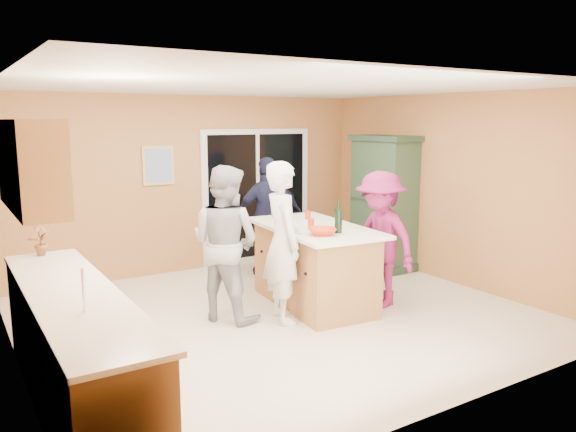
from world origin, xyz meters
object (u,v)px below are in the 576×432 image
woman_white (283,242)px  kitchen_island (314,268)px  green_hutch (384,204)px  woman_grey (225,243)px  woman_magenta (380,239)px  woman_navy (269,217)px

woman_white → kitchen_island: bearing=-52.4°
green_hutch → woman_grey: 3.15m
woman_magenta → green_hutch: bearing=132.1°
woman_white → woman_navy: (0.80, 1.70, -0.04)m
green_hutch → woman_white: size_ratio=1.12×
green_hutch → woman_navy: size_ratio=1.17×
green_hutch → woman_grey: (-3.05, -0.79, -0.10)m
green_hutch → woman_white: bearing=-154.7°
kitchen_island → woman_grey: size_ratio=1.12×
green_hutch → woman_magenta: (-1.26, -1.37, -0.16)m
kitchen_island → woman_grey: 1.21m
woman_white → woman_navy: 1.88m
kitchen_island → green_hutch: size_ratio=0.97×
kitchen_island → woman_white: (-0.61, -0.27, 0.44)m
kitchen_island → green_hutch: 2.20m
kitchen_island → woman_navy: bearing=87.6°
woman_grey → woman_navy: bearing=-75.6°
kitchen_island → green_hutch: bearing=31.1°
kitchen_island → woman_magenta: 0.87m
green_hutch → woman_grey: green_hutch is taller
kitchen_island → woman_white: woman_white is taller
green_hutch → kitchen_island: bearing=-154.2°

